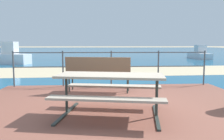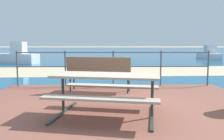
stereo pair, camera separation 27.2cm
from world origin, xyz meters
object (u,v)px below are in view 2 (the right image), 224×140
(picnic_table, at_px, (106,84))
(park_bench, at_px, (99,71))
(boat_near, at_px, (15,57))
(boat_mid, at_px, (208,54))

(picnic_table, xyz_separation_m, park_bench, (-0.22, 2.06, -0.01))
(boat_near, height_order, boat_mid, boat_near)
(park_bench, height_order, boat_mid, boat_mid)
(picnic_table, bearing_deg, boat_near, 128.87)
(boat_near, distance_m, boat_mid, 16.43)
(picnic_table, distance_m, park_bench, 2.07)
(park_bench, xyz_separation_m, boat_mid, (9.44, 14.99, -0.23))
(picnic_table, height_order, park_bench, park_bench)
(picnic_table, xyz_separation_m, boat_near, (-6.41, 12.00, -0.16))
(park_bench, relative_size, boat_mid, 0.40)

